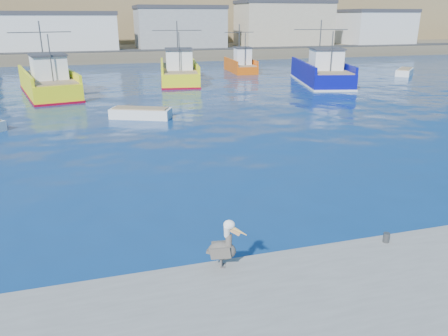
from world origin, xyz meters
The scene contains 10 objects.
ground centered at (0.00, 0.00, 0.00)m, with size 260.00×260.00×0.00m, color navy.
dock_bollards centered at (0.60, -3.40, 0.65)m, with size 36.20×0.20×0.30m.
far_shore centered at (0.00, 109.20, 8.98)m, with size 200.00×81.00×24.00m.
trawler_yellow_a centered at (-9.33, 30.56, 1.09)m, with size 6.62×12.80×6.63m.
trawler_yellow_b centered at (3.86, 35.32, 1.05)m, with size 5.64×11.91×6.54m.
trawler_blue centered at (18.65, 30.11, 1.10)m, with size 7.14×13.02×6.65m.
boat_orange centered at (13.35, 42.09, 0.99)m, with size 3.88×7.53×5.96m.
skiff_mid centered at (-2.17, 18.08, 0.30)m, with size 4.55×3.12×0.94m.
skiff_far centered at (31.99, 33.42, 0.32)m, with size 4.32×4.32×0.98m.
pelican centered at (-2.12, -3.32, 1.10)m, with size 1.11×0.71×1.40m.
Camera 1 is at (-5.02, -13.36, 7.02)m, focal length 35.00 mm.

